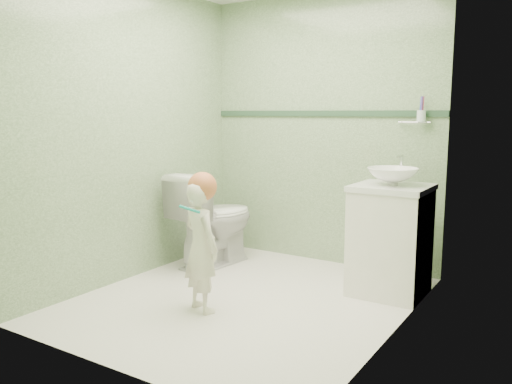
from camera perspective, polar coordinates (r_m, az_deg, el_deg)
The scene contains 12 objects.
ground at distance 3.91m, azimuth -1.20°, elevation -11.67°, with size 2.50×2.50×0.00m, color silver.
room_shell at distance 3.67m, azimuth -1.26°, elevation 6.20°, with size 2.50×2.54×2.40m.
trim_stripe at distance 4.74m, azimuth 7.13°, elevation 8.51°, with size 2.20×0.02×0.05m, color #2B4A33.
vanity at distance 4.05m, azimuth 14.42°, elevation -5.29°, with size 0.52×0.50×0.80m, color white.
counter at distance 3.97m, azimuth 14.64°, elevation 0.46°, with size 0.54×0.52×0.04m, color white.
basin at distance 3.96m, azimuth 14.69°, elevation 1.66°, with size 0.37×0.37×0.13m, color white.
faucet at distance 4.13m, azimuth 15.52°, elevation 3.02°, with size 0.03×0.13×0.18m.
cup_holder at distance 4.38m, azimuth 17.53°, elevation 7.95°, with size 0.26×0.07×0.21m.
toilet at distance 4.69m, azimuth -4.61°, elevation -2.90°, with size 0.47×0.82×0.84m, color white.
toddler at distance 3.60m, azimuth -6.03°, elevation -5.99°, with size 0.33×0.22×0.90m, color silver.
hair_cap at distance 3.54m, azimuth -5.89°, elevation 0.59°, with size 0.20×0.20×0.20m, color #BF6739.
teal_toothbrush at distance 3.41m, azimuth -7.24°, elevation -1.79°, with size 0.11×0.14×0.08m.
Camera 1 is at (2.03, -3.05, 1.36)m, focal length 36.63 mm.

